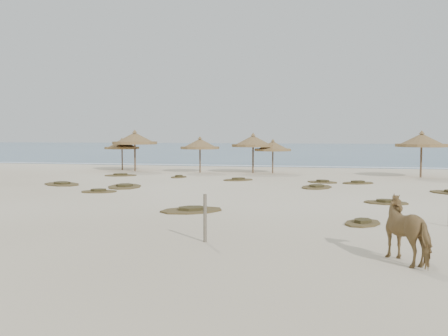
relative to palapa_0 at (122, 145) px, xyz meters
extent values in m
plane|color=beige|center=(10.78, -19.14, -2.00)|extent=(160.00, 160.00, 0.00)
cube|color=navy|center=(10.78, 55.86, -1.99)|extent=(200.00, 100.00, 0.01)
cube|color=white|center=(10.78, 6.86, -1.99)|extent=(70.00, 0.60, 0.01)
cylinder|color=brown|center=(0.00, 0.00, -1.04)|extent=(0.11, 0.11, 1.92)
cylinder|color=olive|center=(0.00, 0.00, -0.24)|extent=(3.38, 3.38, 0.16)
cone|color=olive|center=(0.00, 0.00, 0.06)|extent=(3.27, 3.27, 0.69)
cone|color=olive|center=(0.00, 0.00, 0.48)|extent=(0.33, 0.33, 0.20)
cylinder|color=brown|center=(1.57, -1.18, -0.80)|extent=(0.14, 0.14, 2.39)
cylinder|color=olive|center=(1.57, -1.18, 0.19)|extent=(3.99, 3.99, 0.21)
cone|color=olive|center=(1.57, -1.18, 0.57)|extent=(3.85, 3.85, 0.85)
cone|color=olive|center=(1.57, -1.18, 1.08)|extent=(0.41, 0.41, 0.25)
cylinder|color=brown|center=(6.79, -1.38, -0.99)|extent=(0.12, 0.12, 2.02)
cylinder|color=olive|center=(6.79, -1.38, -0.15)|extent=(3.80, 3.80, 0.17)
cone|color=olive|center=(6.79, -1.38, 0.17)|extent=(3.68, 3.68, 0.72)
cone|color=olive|center=(6.79, -1.38, 0.60)|extent=(0.35, 0.35, 0.21)
cylinder|color=brown|center=(10.71, -0.98, -0.89)|extent=(0.13, 0.13, 2.22)
cylinder|color=olive|center=(10.71, -0.98, 0.03)|extent=(3.71, 3.71, 0.19)
cone|color=olive|center=(10.71, -0.98, 0.38)|extent=(3.58, 3.58, 0.79)
cone|color=olive|center=(10.71, -0.98, 0.85)|extent=(0.38, 0.38, 0.23)
cylinder|color=brown|center=(12.16, -0.90, -1.06)|extent=(0.11, 0.11, 1.88)
cylinder|color=olive|center=(12.16, -0.90, -0.28)|extent=(2.84, 2.84, 0.16)
cone|color=olive|center=(12.16, -0.90, 0.02)|extent=(2.74, 2.74, 0.67)
cone|color=olive|center=(12.16, -0.90, 0.42)|extent=(0.32, 0.32, 0.20)
cylinder|color=brown|center=(22.14, -2.38, -0.83)|extent=(0.13, 0.13, 2.33)
cylinder|color=olive|center=(22.14, -2.38, 0.13)|extent=(3.72, 3.72, 0.20)
cone|color=olive|center=(22.14, -2.38, 0.50)|extent=(3.60, 3.60, 0.83)
cone|color=olive|center=(22.14, -2.38, 1.00)|extent=(0.40, 0.40, 0.24)
imported|color=olive|center=(18.03, -25.42, -1.26)|extent=(1.56, 1.91, 1.48)
cylinder|color=#69614E|center=(12.96, -24.34, -1.35)|extent=(0.12, 0.12, 1.30)
camera|label=1|loc=(16.20, -37.21, 0.93)|focal=40.00mm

